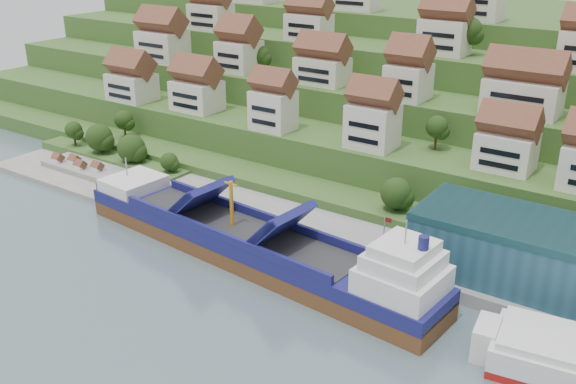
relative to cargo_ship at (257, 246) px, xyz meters
The scene contains 9 objects.
ground 3.44m from the cargo_ship, 47.04° to the right, with size 300.00×300.00×0.00m, color slate.
quay 25.28m from the cargo_ship, 33.46° to the left, with size 180.00×14.00×2.20m, color gray.
pebble_beach 58.06m from the cargo_ship, 169.17° to the left, with size 45.00×20.00×1.00m, color gray.
hillside 102.74m from the cargo_ship, 89.43° to the left, with size 260.00×128.00×31.00m.
hillside_village 63.42m from the cargo_ship, 90.02° to the left, with size 158.39×62.75×28.47m.
hillside_trees 46.03m from the cargo_ship, 101.18° to the left, with size 140.79×63.01×31.06m.
flagpole 21.45m from the cargo_ship, 24.93° to the left, with size 1.28×0.16×8.00m.
beach_huts 59.77m from the cargo_ship, behind, with size 14.40×3.70×2.20m.
cargo_ship is the anchor object (origin of this frame).
Camera 1 is at (58.02, -75.32, 53.35)m, focal length 40.00 mm.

